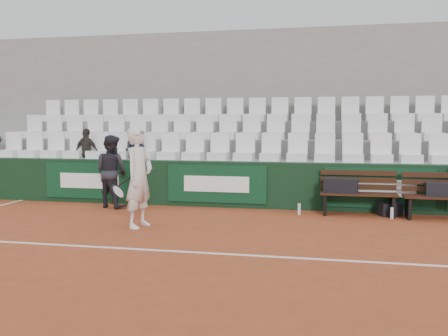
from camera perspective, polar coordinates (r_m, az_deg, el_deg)
ground at (r=7.29m, az=-6.14°, el=-9.44°), size 80.00×80.00×0.00m
court_baseline at (r=7.29m, az=-6.14°, el=-9.41°), size 18.00×0.06×0.01m
back_barrier at (r=10.99m, az=0.69°, el=-1.87°), size 18.00×0.34×1.00m
grandstand_tier_front at (r=11.62m, az=0.97°, el=-1.50°), size 18.00×0.95×1.00m
grandstand_tier_mid at (r=12.52m, az=1.81°, el=0.01°), size 18.00×0.95×1.45m
grandstand_tier_back at (r=13.44m, az=2.53°, el=1.31°), size 18.00×0.95×1.90m
grandstand_rear_wall at (r=14.04m, az=2.98°, el=6.57°), size 18.00×0.30×4.40m
seat_row_front at (r=11.38m, az=0.81°, el=2.48°), size 11.90×0.44×0.63m
seat_row_mid at (r=12.30m, az=1.68°, el=4.77°), size 11.90×0.44×0.63m
seat_row_back at (r=13.25m, az=2.43°, el=6.73°), size 11.90×0.44×0.63m
bench_left at (r=10.36m, az=15.09°, el=-4.00°), size 1.50×0.56×0.45m
bench_right at (r=10.43m, az=23.85°, el=-4.19°), size 1.50×0.56×0.45m
sports_bag_left at (r=10.27m, az=13.22°, el=-1.97°), size 0.69×0.37×0.28m
sports_bag_right at (r=10.41m, az=23.59°, el=-2.25°), size 0.57×0.31×0.25m
sports_bag_ground at (r=10.49m, az=18.44°, el=-4.49°), size 0.50×0.41×0.26m
water_bottle_near at (r=10.19m, az=8.58°, el=-4.66°), size 0.06×0.06×0.23m
water_bottle_far at (r=10.17m, az=18.64°, el=-4.91°), size 0.06×0.06×0.22m
tennis_player at (r=8.89m, az=-9.69°, el=-1.06°), size 0.77×0.73×1.78m
ball_kid at (r=11.16m, az=-12.76°, el=-0.38°), size 0.92×0.81×1.58m
spectator_b at (r=12.63m, az=-15.45°, el=3.78°), size 0.73×0.41×1.17m
spectator_c at (r=12.10m, az=-10.11°, el=3.91°), size 0.65×0.54×1.20m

